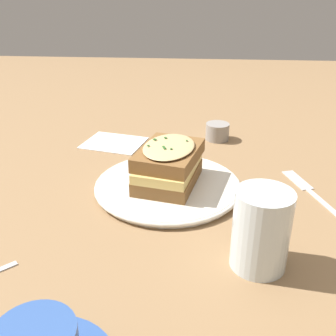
{
  "coord_description": "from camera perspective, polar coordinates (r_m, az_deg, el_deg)",
  "views": [
    {
      "loc": [
        0.06,
        -0.62,
        0.33
      ],
      "look_at": [
        0.02,
        -0.02,
        0.04
      ],
      "focal_mm": 42.0,
      "sensor_mm": 36.0,
      "label": 1
    }
  ],
  "objects": [
    {
      "name": "condiment_pot",
      "position": [
        0.9,
        7.18,
        5.27
      ],
      "size": [
        0.05,
        0.05,
        0.04
      ],
      "primitive_type": "cylinder",
      "color": "gray",
      "rests_on": "ground_plane"
    },
    {
      "name": "ground_plane",
      "position": [
        0.71,
        -1.09,
        -2.14
      ],
      "size": [
        2.4,
        2.4,
        0.0
      ],
      "primitive_type": "plane",
      "color": "olive"
    },
    {
      "name": "water_glass",
      "position": [
        0.5,
        13.35,
        -8.73
      ],
      "size": [
        0.07,
        0.07,
        0.11
      ],
      "primitive_type": "cylinder",
      "color": "silver",
      "rests_on": "ground_plane"
    },
    {
      "name": "napkin",
      "position": [
        0.88,
        -7.86,
        3.69
      ],
      "size": [
        0.15,
        0.13,
        0.0
      ],
      "primitive_type": "cube",
      "rotation": [
        0.0,
        0.0,
        -0.23
      ],
      "color": "white",
      "rests_on": "ground_plane"
    },
    {
      "name": "dinner_plate",
      "position": [
        0.68,
        -0.0,
        -2.57
      ],
      "size": [
        0.25,
        0.25,
        0.01
      ],
      "color": "silver",
      "rests_on": "ground_plane"
    },
    {
      "name": "fork",
      "position": [
        0.72,
        19.67,
        -2.89
      ],
      "size": [
        0.07,
        0.19,
        0.0
      ],
      "rotation": [
        0.0,
        0.0,
        0.32
      ],
      "color": "silver",
      "rests_on": "ground_plane"
    },
    {
      "name": "sandwich",
      "position": [
        0.66,
        0.06,
        0.51
      ],
      "size": [
        0.12,
        0.15,
        0.07
      ],
      "rotation": [
        0.0,
        0.0,
        1.36
      ],
      "color": "brown",
      "rests_on": "dinner_plate"
    }
  ]
}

